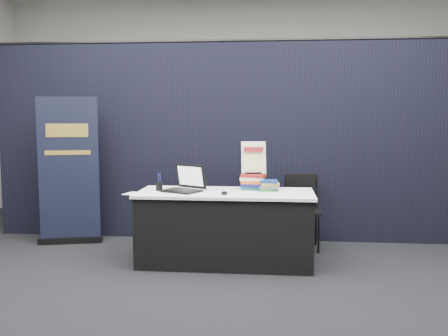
% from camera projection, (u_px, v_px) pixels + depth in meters
% --- Properties ---
extents(floor, '(8.00, 8.00, 0.00)m').
position_uv_depth(floor, '(220.00, 280.00, 4.64)').
color(floor, black).
rests_on(floor, ground).
extents(wall_back, '(8.00, 0.02, 3.50)m').
position_uv_depth(wall_back, '(245.00, 102.00, 8.42)').
color(wall_back, '#BAB8B0').
rests_on(wall_back, floor).
extents(drape_partition, '(6.00, 0.08, 2.40)m').
position_uv_depth(drape_partition, '(234.00, 142.00, 6.10)').
color(drape_partition, black).
rests_on(drape_partition, floor).
extents(display_table, '(1.80, 0.75, 0.75)m').
position_uv_depth(display_table, '(225.00, 227.00, 5.15)').
color(display_table, black).
rests_on(display_table, floor).
extents(laptop, '(0.44, 0.45, 0.27)m').
position_uv_depth(laptop, '(182.00, 185.00, 5.13)').
color(laptop, black).
rests_on(laptop, display_table).
extents(mouse, '(0.07, 0.10, 0.03)m').
position_uv_depth(mouse, '(224.00, 193.00, 4.92)').
color(mouse, black).
rests_on(mouse, display_table).
extents(brochure_left, '(0.32, 0.26, 0.00)m').
position_uv_depth(brochure_left, '(139.00, 194.00, 4.96)').
color(brochure_left, white).
rests_on(brochure_left, display_table).
extents(brochure_mid, '(0.34, 0.31, 0.00)m').
position_uv_depth(brochure_mid, '(183.00, 194.00, 4.95)').
color(brochure_mid, silver).
rests_on(brochure_mid, display_table).
extents(brochure_right, '(0.33, 0.29, 0.00)m').
position_uv_depth(brochure_right, '(199.00, 192.00, 5.10)').
color(brochure_right, white).
rests_on(brochure_right, display_table).
extents(pen_cup, '(0.09, 0.09, 0.09)m').
position_uv_depth(pen_cup, '(159.00, 186.00, 5.18)').
color(pen_cup, black).
rests_on(pen_cup, display_table).
extents(book_stack_tall, '(0.26, 0.21, 0.16)m').
position_uv_depth(book_stack_tall, '(253.00, 182.00, 5.26)').
color(book_stack_tall, '#165054').
rests_on(book_stack_tall, display_table).
extents(book_stack_short, '(0.20, 0.15, 0.11)m').
position_uv_depth(book_stack_short, '(269.00, 185.00, 5.18)').
color(book_stack_short, '#23832C').
rests_on(book_stack_short, display_table).
extents(info_sign, '(0.27, 0.15, 0.35)m').
position_uv_depth(info_sign, '(254.00, 158.00, 5.27)').
color(info_sign, black).
rests_on(info_sign, book_stack_tall).
extents(pullup_banner, '(0.74, 0.28, 1.75)m').
position_uv_depth(pullup_banner, '(69.00, 179.00, 5.92)').
color(pullup_banner, black).
rests_on(pullup_banner, floor).
extents(stacking_chair, '(0.43, 0.44, 0.85)m').
position_uv_depth(stacking_chair, '(301.00, 208.00, 5.74)').
color(stacking_chair, black).
rests_on(stacking_chair, floor).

